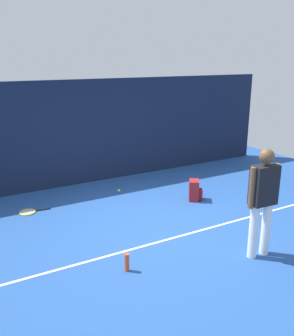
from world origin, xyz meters
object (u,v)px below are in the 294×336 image
object	(u,v)px
water_bottle	(127,262)
tennis_ball_near_player	(119,191)
backpack	(195,191)
tennis_player	(263,197)
tennis_racket	(29,212)

from	to	relation	value
water_bottle	tennis_ball_near_player	bearing A→B (deg)	66.61
backpack	water_bottle	distance (m)	3.07
tennis_player	tennis_racket	world-z (taller)	tennis_player
tennis_player	tennis_ball_near_player	world-z (taller)	tennis_player
tennis_racket	water_bottle	world-z (taller)	water_bottle
tennis_racket	water_bottle	bearing A→B (deg)	109.34
backpack	tennis_player	bearing A→B (deg)	-159.26
tennis_player	water_bottle	size ratio (longest dim) A/B	6.36
tennis_racket	water_bottle	xyz separation A→B (m)	(0.75, -2.83, 0.12)
tennis_racket	tennis_ball_near_player	distance (m)	2.05
water_bottle	tennis_player	bearing A→B (deg)	-17.00
backpack	water_bottle	world-z (taller)	backpack
tennis_ball_near_player	water_bottle	bearing A→B (deg)	-113.39
water_bottle	tennis_racket	bearing A→B (deg)	104.82
tennis_player	tennis_racket	size ratio (longest dim) A/B	2.72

